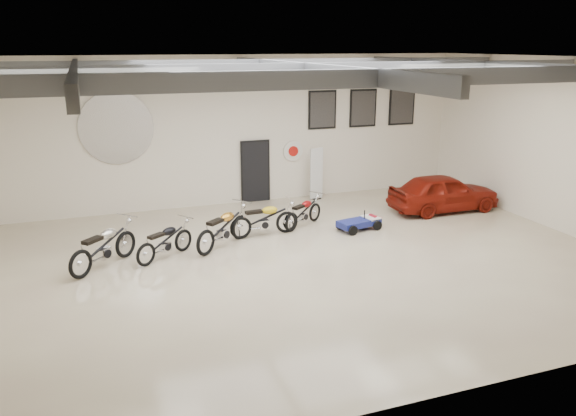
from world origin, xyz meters
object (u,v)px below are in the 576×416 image
object	(u,v)px
go_kart	(363,220)
vintage_car	(444,192)
banner_stand	(316,174)
motorcycle_gold	(223,227)
motorcycle_yellow	(264,218)
motorcycle_black	(165,241)
motorcycle_silver	(103,246)
motorcycle_red	(304,212)

from	to	relation	value
go_kart	vintage_car	size ratio (longest dim) A/B	0.44
banner_stand	vintage_car	world-z (taller)	banner_stand
motorcycle_gold	go_kart	size ratio (longest dim) A/B	1.34
go_kart	motorcycle_yellow	bearing A→B (deg)	160.91
banner_stand	motorcycle_black	bearing A→B (deg)	-156.85
motorcycle_silver	motorcycle_gold	size ratio (longest dim) A/B	1.01
motorcycle_black	motorcycle_gold	distance (m)	1.64
motorcycle_yellow	motorcycle_red	world-z (taller)	motorcycle_yellow
banner_stand	motorcycle_red	world-z (taller)	banner_stand
banner_stand	motorcycle_gold	world-z (taller)	banner_stand
vintage_car	motorcycle_silver	bearing A→B (deg)	98.00
motorcycle_silver	motorcycle_yellow	size ratio (longest dim) A/B	1.09
banner_stand	motorcycle_red	distance (m)	3.22
motorcycle_black	motorcycle_red	world-z (taller)	motorcycle_black
motorcycle_red	banner_stand	bearing A→B (deg)	26.03
banner_stand	motorcycle_yellow	bearing A→B (deg)	-144.05
motorcycle_yellow	vintage_car	distance (m)	6.36
motorcycle_black	motorcycle_yellow	xyz separation A→B (m)	(2.92, 0.83, 0.04)
motorcycle_silver	motorcycle_black	bearing A→B (deg)	-39.82
motorcycle_red	go_kart	world-z (taller)	motorcycle_red
banner_stand	vintage_car	xyz separation A→B (m)	(3.38, -2.79, -0.30)
motorcycle_silver	vintage_car	distance (m)	10.85
banner_stand	go_kart	distance (m)	3.67
vintage_car	motorcycle_black	bearing A→B (deg)	98.50
motorcycle_red	motorcycle_yellow	bearing A→B (deg)	162.86
motorcycle_red	motorcycle_black	bearing A→B (deg)	161.93
motorcycle_gold	motorcycle_yellow	bearing A→B (deg)	-17.52
motorcycle_silver	go_kart	distance (m)	7.41
motorcycle_silver	vintage_car	size ratio (longest dim) A/B	0.59
motorcycle_red	motorcycle_silver	bearing A→B (deg)	158.87
motorcycle_yellow	vintage_car	bearing A→B (deg)	0.61
motorcycle_silver	motorcycle_red	distance (m)	5.98
motorcycle_silver	motorcycle_yellow	world-z (taller)	motorcycle_silver
motorcycle_yellow	go_kart	world-z (taller)	motorcycle_yellow
motorcycle_yellow	motorcycle_red	size ratio (longest dim) A/B	1.12
motorcycle_black	motorcycle_silver	bearing A→B (deg)	148.63
motorcycle_silver	motorcycle_black	size ratio (longest dim) A/B	1.18
motorcycle_black	motorcycle_red	bearing A→B (deg)	-19.12
motorcycle_gold	motorcycle_black	bearing A→B (deg)	152.42
motorcycle_black	go_kart	size ratio (longest dim) A/B	1.15
banner_stand	motorcycle_gold	size ratio (longest dim) A/B	0.86
motorcycle_black	go_kart	world-z (taller)	motorcycle_black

